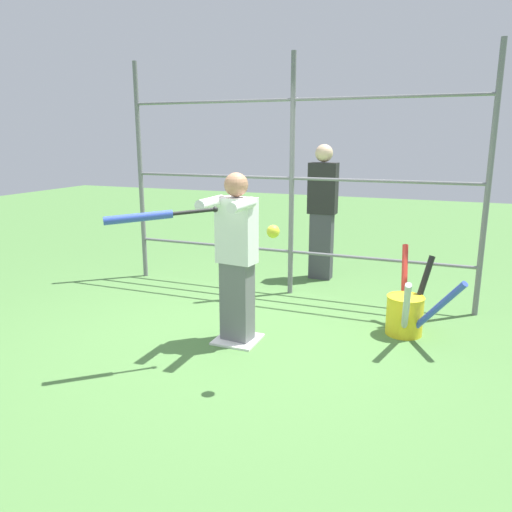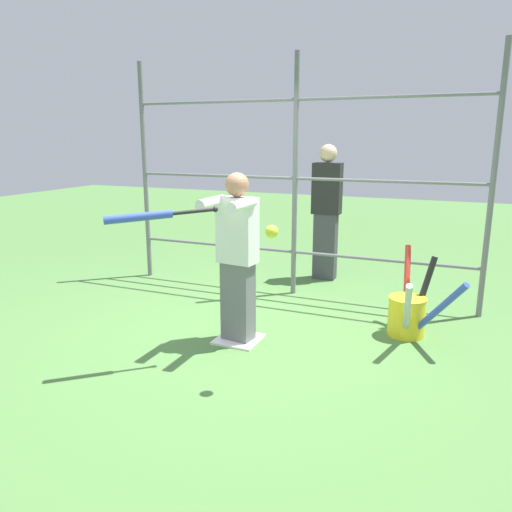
# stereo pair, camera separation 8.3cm
# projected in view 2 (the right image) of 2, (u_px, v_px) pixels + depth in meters

# --- Properties ---
(ground_plane) EXTENTS (24.00, 24.00, 0.00)m
(ground_plane) POSITION_uv_depth(u_px,v_px,m) (238.00, 340.00, 4.72)
(ground_plane) COLOR #4C7A3D
(home_plate) EXTENTS (0.40, 0.40, 0.02)m
(home_plate) POSITION_uv_depth(u_px,v_px,m) (238.00, 339.00, 4.72)
(home_plate) COLOR white
(home_plate) RESTS_ON ground
(fence_backstop) EXTENTS (4.26, 0.06, 2.81)m
(fence_backstop) POSITION_uv_depth(u_px,v_px,m) (295.00, 178.00, 5.83)
(fence_backstop) COLOR slate
(fence_backstop) RESTS_ON ground
(batter) EXTENTS (0.40, 0.56, 1.57)m
(batter) POSITION_uv_depth(u_px,v_px,m) (237.00, 253.00, 4.51)
(batter) COLOR slate
(batter) RESTS_ON ground
(baseball_bat_swinging) EXTENTS (0.70, 0.63, 0.10)m
(baseball_bat_swinging) POSITION_uv_depth(u_px,v_px,m) (148.00, 216.00, 3.88)
(baseball_bat_swinging) COLOR black
(softball_in_flight) EXTENTS (0.10, 0.10, 0.10)m
(softball_in_flight) POSITION_uv_depth(u_px,v_px,m) (272.00, 232.00, 3.61)
(softball_in_flight) COLOR yellow
(bat_bucket) EXTENTS (0.72, 1.08, 0.80)m
(bat_bucket) POSITION_uv_depth(u_px,v_px,m) (409.00, 313.00, 4.78)
(bat_bucket) COLOR yellow
(bat_bucket) RESTS_ON ground
(bystander_behind_fence) EXTENTS (0.37, 0.23, 1.79)m
(bystander_behind_fence) POSITION_uv_depth(u_px,v_px,m) (326.00, 210.00, 6.58)
(bystander_behind_fence) COLOR #3F3F47
(bystander_behind_fence) RESTS_ON ground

